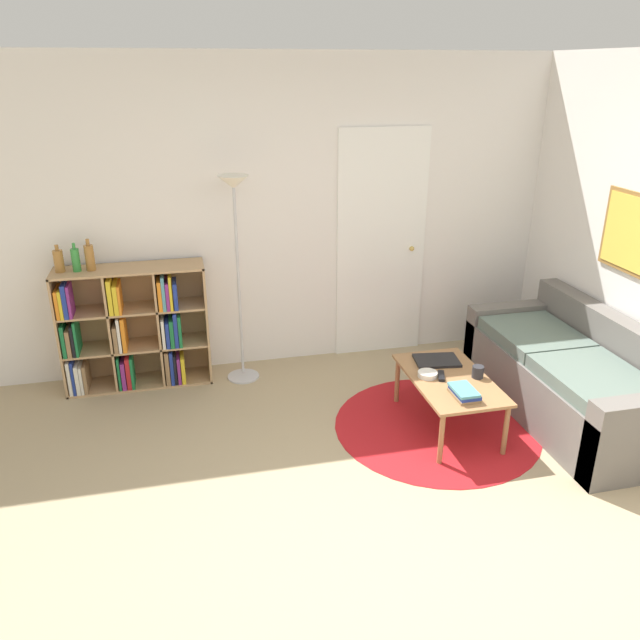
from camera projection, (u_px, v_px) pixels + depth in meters
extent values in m
plane|color=tan|center=(400.00, 568.00, 3.32)|extent=(14.00, 14.00, 0.00)
cube|color=silver|center=(297.00, 216.00, 5.27)|extent=(7.40, 0.05, 2.60)
cube|color=white|center=(381.00, 245.00, 5.50)|extent=(0.80, 0.02, 2.02)
sphere|color=tan|center=(412.00, 249.00, 5.56)|extent=(0.04, 0.04, 0.04)
cube|color=silver|center=(636.00, 242.00, 4.51)|extent=(0.05, 5.68, 2.60)
cube|color=olive|center=(632.00, 233.00, 4.49)|extent=(0.02, 0.60, 0.58)
cube|color=yellow|center=(630.00, 233.00, 4.49)|extent=(0.01, 0.54, 0.52)
cylinder|color=#B2191E|center=(436.00, 426.00, 4.62)|extent=(1.50, 1.50, 0.01)
cube|color=tan|center=(61.00, 333.00, 4.96)|extent=(0.02, 0.34, 1.01)
cube|color=tan|center=(206.00, 321.00, 5.20)|extent=(0.02, 0.34, 1.01)
cube|color=tan|center=(128.00, 269.00, 4.89)|extent=(1.16, 0.34, 0.02)
cube|color=tan|center=(142.00, 381.00, 5.27)|extent=(1.16, 0.34, 0.02)
cube|color=tan|center=(136.00, 320.00, 5.23)|extent=(1.16, 0.02, 1.01)
cube|color=tan|center=(111.00, 329.00, 5.04)|extent=(0.02, 0.32, 0.98)
cube|color=tan|center=(159.00, 325.00, 5.12)|extent=(0.02, 0.32, 0.98)
cube|color=tan|center=(138.00, 345.00, 5.14)|extent=(1.13, 0.32, 0.02)
cube|color=tan|center=(133.00, 308.00, 5.02)|extent=(1.13, 0.32, 0.02)
cube|color=silver|center=(71.00, 375.00, 5.05)|extent=(0.03, 0.22, 0.29)
cube|color=navy|center=(74.00, 374.00, 5.05)|extent=(0.02, 0.22, 0.29)
cube|color=silver|center=(79.00, 375.00, 5.08)|extent=(0.03, 0.25, 0.25)
cube|color=silver|center=(83.00, 377.00, 5.07)|extent=(0.02, 0.21, 0.23)
cube|color=olive|center=(87.00, 374.00, 5.10)|extent=(0.03, 0.27, 0.24)
cube|color=#196B38|center=(120.00, 369.00, 5.15)|extent=(0.02, 0.26, 0.28)
cube|color=#7F287A|center=(124.00, 372.00, 5.15)|extent=(0.03, 0.24, 0.24)
cube|color=#B21E23|center=(129.00, 369.00, 5.15)|extent=(0.03, 0.23, 0.27)
cube|color=#196B38|center=(133.00, 370.00, 5.14)|extent=(0.02, 0.20, 0.27)
cube|color=olive|center=(167.00, 366.00, 5.20)|extent=(0.03, 0.19, 0.29)
cube|color=navy|center=(172.00, 365.00, 5.21)|extent=(0.03, 0.20, 0.29)
cube|color=black|center=(175.00, 366.00, 5.22)|extent=(0.02, 0.21, 0.26)
cube|color=#7F287A|center=(179.00, 367.00, 5.25)|extent=(0.03, 0.23, 0.23)
cube|color=gold|center=(183.00, 367.00, 5.23)|extent=(0.03, 0.19, 0.23)
cube|color=#196B38|center=(65.00, 339.00, 4.91)|extent=(0.03, 0.19, 0.26)
cube|color=olive|center=(70.00, 339.00, 4.96)|extent=(0.03, 0.26, 0.22)
cube|color=black|center=(74.00, 338.00, 4.94)|extent=(0.02, 0.22, 0.25)
cube|color=#196B38|center=(77.00, 335.00, 4.96)|extent=(0.02, 0.25, 0.28)
cube|color=olive|center=(116.00, 337.00, 5.01)|extent=(0.03, 0.21, 0.22)
cube|color=silver|center=(120.00, 332.00, 5.01)|extent=(0.02, 0.21, 0.28)
cube|color=orange|center=(124.00, 331.00, 5.03)|extent=(0.03, 0.25, 0.28)
cube|color=silver|center=(163.00, 330.00, 5.11)|extent=(0.02, 0.27, 0.24)
cube|color=navy|center=(168.00, 331.00, 5.12)|extent=(0.03, 0.25, 0.22)
cube|color=#196B38|center=(172.00, 330.00, 5.12)|extent=(0.03, 0.26, 0.23)
cube|color=navy|center=(176.00, 326.00, 5.12)|extent=(0.03, 0.26, 0.29)
cube|color=#196B38|center=(180.00, 329.00, 5.10)|extent=(0.03, 0.19, 0.27)
cube|color=orange|center=(59.00, 302.00, 4.82)|extent=(0.03, 0.23, 0.22)
cube|color=gold|center=(63.00, 301.00, 4.84)|extent=(0.02, 0.27, 0.22)
cube|color=navy|center=(66.00, 299.00, 4.81)|extent=(0.03, 0.20, 0.27)
cube|color=#7F287A|center=(70.00, 299.00, 4.82)|extent=(0.02, 0.20, 0.26)
cube|color=gold|center=(110.00, 295.00, 4.87)|extent=(0.03, 0.19, 0.28)
cube|color=gold|center=(116.00, 296.00, 4.92)|extent=(0.03, 0.27, 0.23)
cube|color=orange|center=(120.00, 297.00, 4.91)|extent=(0.02, 0.23, 0.23)
cube|color=orange|center=(160.00, 294.00, 4.96)|extent=(0.03, 0.20, 0.24)
cube|color=teal|center=(163.00, 291.00, 4.97)|extent=(0.03, 0.22, 0.28)
cube|color=#7F287A|center=(167.00, 293.00, 5.00)|extent=(0.03, 0.25, 0.22)
cube|color=gold|center=(171.00, 290.00, 4.98)|extent=(0.02, 0.22, 0.28)
cube|color=navy|center=(175.00, 294.00, 4.99)|extent=(0.03, 0.21, 0.22)
cylinder|color=#B7B7BC|center=(243.00, 376.00, 5.35)|extent=(0.27, 0.27, 0.01)
cylinder|color=#B7B7BC|center=(239.00, 283.00, 5.03)|extent=(0.02, 0.02, 1.61)
cone|color=white|center=(233.00, 182.00, 4.73)|extent=(0.24, 0.24, 0.10)
cube|color=#66605B|center=(567.00, 387.00, 4.72)|extent=(0.82, 1.83, 0.45)
cube|color=#66605B|center=(609.00, 364.00, 4.73)|extent=(0.16, 1.83, 0.77)
cube|color=#66605B|center=(512.00, 336.00, 5.44)|extent=(0.82, 0.16, 0.59)
cube|color=slate|center=(595.00, 379.00, 4.25)|extent=(0.62, 0.74, 0.10)
cube|color=slate|center=(535.00, 336.00, 4.94)|extent=(0.62, 0.74, 0.10)
cube|color=#996B42|center=(450.00, 379.00, 4.48)|extent=(0.55, 0.94, 0.02)
cylinder|color=#996B42|center=(441.00, 439.00, 4.12)|extent=(0.04, 0.04, 0.38)
cylinder|color=#996B42|center=(397.00, 380.00, 4.90)|extent=(0.04, 0.04, 0.38)
cylinder|color=#996B42|center=(506.00, 430.00, 4.22)|extent=(0.04, 0.04, 0.38)
cylinder|color=#996B42|center=(453.00, 374.00, 5.00)|extent=(0.04, 0.04, 0.38)
cube|color=black|center=(437.00, 360.00, 4.72)|extent=(0.36, 0.28, 0.02)
cylinder|color=silver|center=(428.00, 374.00, 4.49)|extent=(0.14, 0.14, 0.04)
cube|color=olive|center=(464.00, 395.00, 4.22)|extent=(0.14, 0.23, 0.02)
cube|color=navy|center=(465.00, 392.00, 4.21)|extent=(0.14, 0.23, 0.03)
cube|color=teal|center=(464.00, 390.00, 4.20)|extent=(0.14, 0.23, 0.02)
cylinder|color=#28282D|center=(478.00, 372.00, 4.47)|extent=(0.08, 0.08, 0.09)
cube|color=black|center=(441.00, 376.00, 4.49)|extent=(0.10, 0.16, 0.02)
cylinder|color=olive|center=(59.00, 261.00, 4.76)|extent=(0.07, 0.07, 0.17)
cylinder|color=olive|center=(57.00, 248.00, 4.72)|extent=(0.03, 0.03, 0.04)
cylinder|color=#2D8438|center=(76.00, 260.00, 4.77)|extent=(0.06, 0.06, 0.18)
cylinder|color=#2D8438|center=(74.00, 246.00, 4.73)|extent=(0.02, 0.02, 0.04)
cylinder|color=olive|center=(90.00, 258.00, 4.79)|extent=(0.07, 0.07, 0.20)
cylinder|color=olive|center=(87.00, 242.00, 4.75)|extent=(0.03, 0.03, 0.05)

